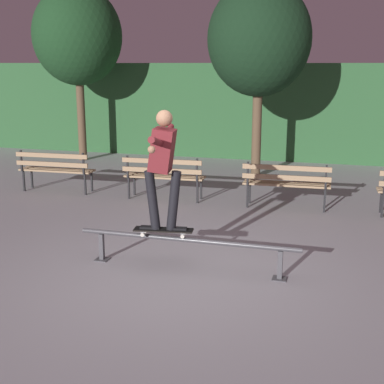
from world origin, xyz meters
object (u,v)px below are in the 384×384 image
(skateboard, at_px, (163,230))
(park_bench_leftmost, at_px, (55,167))
(park_bench_left_center, at_px, (164,173))
(grind_rail, at_px, (187,244))
(tree_behind_benches, at_px, (259,39))
(skateboarder, at_px, (163,160))
(tree_far_left, at_px, (77,36))
(park_bench_right_center, at_px, (286,181))

(skateboard, xyz_separation_m, park_bench_leftmost, (-3.57, 3.39, 0.03))
(skateboard, xyz_separation_m, park_bench_left_center, (-1.18, 3.39, 0.03))
(grind_rail, xyz_separation_m, skateboard, (-0.32, 0.00, 0.17))
(park_bench_leftmost, xyz_separation_m, tree_behind_benches, (3.77, 2.74, 2.63))
(skateboarder, xyz_separation_m, park_bench_leftmost, (-3.57, 3.39, -0.91))
(park_bench_left_center, relative_size, tree_behind_benches, 0.36)
(grind_rail, height_order, tree_far_left, tree_far_left)
(tree_far_left, bearing_deg, skateboarder, -55.51)
(skateboard, relative_size, park_bench_leftmost, 0.50)
(park_bench_leftmost, relative_size, park_bench_right_center, 1.00)
(grind_rail, xyz_separation_m, tree_far_left, (-5.15, 7.04, 3.00))
(park_bench_left_center, xyz_separation_m, tree_far_left, (-3.66, 3.66, 2.81))
(grind_rail, relative_size, park_bench_right_center, 1.84)
(park_bench_right_center, height_order, tree_far_left, tree_far_left)
(skateboarder, height_order, tree_behind_benches, tree_behind_benches)
(tree_far_left, bearing_deg, tree_behind_benches, -10.27)
(skateboarder, distance_m, park_bench_leftmost, 5.01)
(park_bench_leftmost, xyz_separation_m, park_bench_left_center, (2.40, 0.00, 0.00))
(tree_far_left, bearing_deg, park_bench_right_center, -31.11)
(park_bench_left_center, bearing_deg, park_bench_right_center, 0.00)
(park_bench_left_center, bearing_deg, tree_far_left, 135.04)
(grind_rail, xyz_separation_m, park_bench_left_center, (-1.49, 3.39, 0.19))
(park_bench_left_center, height_order, tree_behind_benches, tree_behind_benches)
(park_bench_right_center, bearing_deg, skateboard, -109.83)
(grind_rail, xyz_separation_m, park_bench_leftmost, (-3.89, 3.39, 0.19))
(skateboard, height_order, tree_far_left, tree_far_left)
(skateboard, height_order, park_bench_leftmost, park_bench_leftmost)
(park_bench_left_center, bearing_deg, skateboarder, -70.83)
(skateboarder, bearing_deg, park_bench_right_center, 70.21)
(skateboard, relative_size, skateboarder, 0.51)
(skateboard, height_order, park_bench_right_center, park_bench_right_center)
(skateboarder, height_order, tree_far_left, tree_far_left)
(park_bench_right_center, xyz_separation_m, tree_far_left, (-6.06, 3.66, 2.81))
(skateboarder, bearing_deg, park_bench_left_center, 109.17)
(grind_rail, relative_size, tree_far_left, 0.64)
(park_bench_right_center, bearing_deg, grind_rail, -104.93)
(skateboarder, bearing_deg, skateboard, -171.35)
(park_bench_left_center, relative_size, park_bench_right_center, 1.00)
(grind_rail, distance_m, skateboarder, 1.15)
(park_bench_left_center, bearing_deg, grind_rail, -66.22)
(skateboard, xyz_separation_m, tree_far_left, (-4.84, 7.04, 2.83))
(grind_rail, bearing_deg, park_bench_right_center, 75.07)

